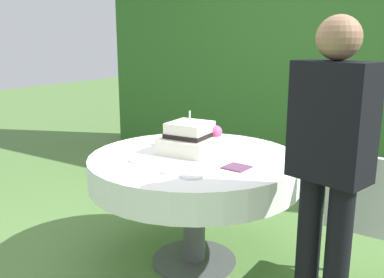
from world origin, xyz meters
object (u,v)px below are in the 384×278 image
napkin_stack (237,167)px  standing_person (329,163)px  wedding_cake (191,139)px  serving_plate_near (141,160)px  serving_plate_right (170,171)px  garden_chair (366,212)px  serving_plate_far (191,176)px  serving_plate_left (159,143)px  cake_table (194,171)px

napkin_stack → standing_person: 0.63m
wedding_cake → serving_plate_near: size_ratio=2.44×
standing_person → wedding_cake: bearing=161.1°
serving_plate_right → napkin_stack: (0.28, 0.28, -0.00)m
wedding_cake → napkin_stack: (0.42, -0.15, -0.09)m
serving_plate_near → wedding_cake: bearing=67.8°
napkin_stack → garden_chair: bearing=21.9°
serving_plate_near → serving_plate_right: (0.29, -0.09, 0.00)m
serving_plate_right → garden_chair: size_ratio=0.12×
serving_plate_far → serving_plate_left: size_ratio=1.20×
wedding_cake → serving_plate_far: 0.53m
serving_plate_left → napkin_stack: (0.73, -0.21, -0.00)m
cake_table → garden_chair: garden_chair is taller
garden_chair → serving_plate_far: bearing=-145.9°
cake_table → serving_plate_far: (0.22, -0.37, 0.11)m
serving_plate_left → garden_chair: garden_chair is taller
serving_plate_near → standing_person: (1.14, 0.00, 0.17)m
cake_table → serving_plate_far: bearing=-59.5°
napkin_stack → serving_plate_right: bearing=-134.7°
serving_plate_far → napkin_stack: (0.13, 0.28, -0.00)m
serving_plate_right → garden_chair: 1.13m
napkin_stack → cake_table: bearing=165.3°
garden_chair → standing_person: (-0.11, -0.46, 0.39)m
serving_plate_far → standing_person: standing_person is taller
cake_table → wedding_cake: bearing=138.6°
cake_table → napkin_stack: bearing=-14.7°
napkin_stack → serving_plate_near: bearing=-161.0°
serving_plate_left → serving_plate_right: size_ratio=1.09×
serving_plate_right → garden_chair: (0.96, 0.55, -0.22)m
serving_plate_far → serving_plate_left: bearing=140.6°
napkin_stack → standing_person: (0.58, -0.19, 0.17)m
wedding_cake → serving_plate_right: wedding_cake is taller
serving_plate_far → standing_person: 0.74m
garden_chair → standing_person: standing_person is taller
serving_plate_far → cake_table: bearing=120.5°
wedding_cake → serving_plate_near: wedding_cake is taller
serving_plate_left → wedding_cake: bearing=-11.0°
cake_table → serving_plate_right: bearing=-78.3°
serving_plate_near → standing_person: 1.15m
serving_plate_far → napkin_stack: serving_plate_far is taller
garden_chair → napkin_stack: bearing=-158.1°
serving_plate_left → garden_chair: bearing=2.5°
garden_chair → wedding_cake: bearing=-173.7°
wedding_cake → standing_person: bearing=-18.9°
serving_plate_left → standing_person: bearing=-17.1°
napkin_stack → standing_person: bearing=-18.2°
serving_plate_left → napkin_stack: serving_plate_left is taller
wedding_cake → serving_plate_left: (-0.31, 0.06, -0.09)m
serving_plate_near → napkin_stack: (0.56, 0.19, -0.00)m
serving_plate_near → serving_plate_far: same height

